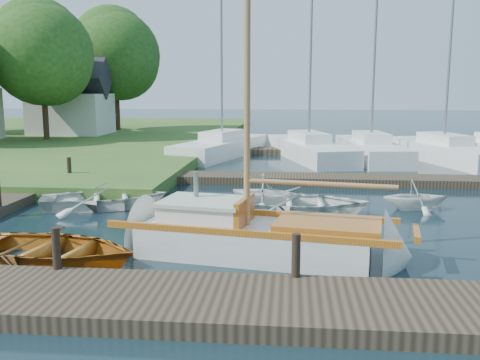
# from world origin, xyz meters

# --- Properties ---
(ground) EXTENTS (160.00, 160.00, 0.00)m
(ground) POSITION_xyz_m (0.00, 0.00, 0.00)
(ground) COLOR black
(ground) RESTS_ON ground
(near_dock) EXTENTS (18.00, 2.20, 0.30)m
(near_dock) POSITION_xyz_m (0.00, -6.00, 0.15)
(near_dock) COLOR #2E261A
(near_dock) RESTS_ON ground
(left_dock) EXTENTS (2.20, 18.00, 0.30)m
(left_dock) POSITION_xyz_m (-8.00, 2.00, 0.15)
(left_dock) COLOR #2E261A
(left_dock) RESTS_ON ground
(far_dock) EXTENTS (14.00, 1.60, 0.30)m
(far_dock) POSITION_xyz_m (2.00, 6.50, 0.15)
(far_dock) COLOR #2E261A
(far_dock) RESTS_ON ground
(pontoon) EXTENTS (30.00, 1.60, 0.30)m
(pontoon) POSITION_xyz_m (10.00, 16.00, 0.15)
(pontoon) COLOR #2E261A
(pontoon) RESTS_ON ground
(mooring_post_1) EXTENTS (0.16, 0.16, 0.80)m
(mooring_post_1) POSITION_xyz_m (-3.00, -5.00, 0.70)
(mooring_post_1) COLOR black
(mooring_post_1) RESTS_ON near_dock
(mooring_post_2) EXTENTS (0.16, 0.16, 0.80)m
(mooring_post_2) POSITION_xyz_m (1.50, -5.00, 0.70)
(mooring_post_2) COLOR black
(mooring_post_2) RESTS_ON near_dock
(mooring_post_5) EXTENTS (0.16, 0.16, 0.80)m
(mooring_post_5) POSITION_xyz_m (-7.00, 5.00, 0.70)
(mooring_post_5) COLOR black
(mooring_post_5) RESTS_ON left_dock
(sailboat) EXTENTS (7.38, 3.16, 9.83)m
(sailboat) POSITION_xyz_m (0.79, -2.87, 0.34)
(sailboat) COLOR silver
(sailboat) RESTS_ON ground
(dinghy) EXTENTS (4.29, 3.38, 0.80)m
(dinghy) POSITION_xyz_m (-3.71, -3.80, 0.40)
(dinghy) COLOR #973B12
(dinghy) RESTS_ON ground
(tender_a) EXTENTS (4.55, 3.88, 0.80)m
(tender_a) POSITION_xyz_m (-4.39, 1.50, 0.40)
(tender_a) COLOR silver
(tender_a) RESTS_ON ground
(tender_b) EXTENTS (2.63, 2.41, 1.16)m
(tender_b) POSITION_xyz_m (0.62, 2.00, 0.58)
(tender_b) COLOR silver
(tender_b) RESTS_ON ground
(tender_c) EXTENTS (4.15, 2.97, 0.86)m
(tender_c) POSITION_xyz_m (1.60, 1.14, 0.43)
(tender_c) COLOR silver
(tender_c) RESTS_ON ground
(tender_d) EXTENTS (2.14, 1.91, 1.03)m
(tender_d) POSITION_xyz_m (5.19, 2.11, 0.51)
(tender_d) COLOR silver
(tender_d) RESTS_ON ground
(marina_boat_0) EXTENTS (4.66, 8.88, 10.90)m
(marina_boat_0) POSITION_xyz_m (-2.40, 14.56, 0.57)
(marina_boat_0) COLOR silver
(marina_boat_0) RESTS_ON ground
(marina_boat_1) EXTENTS (4.69, 9.51, 10.75)m
(marina_boat_1) POSITION_xyz_m (2.30, 13.99, 0.56)
(marina_boat_1) COLOR silver
(marina_boat_1) RESTS_ON ground
(marina_boat_2) EXTENTS (2.99, 8.87, 12.53)m
(marina_boat_2) POSITION_xyz_m (5.54, 14.11, 0.58)
(marina_boat_2) COLOR silver
(marina_boat_2) RESTS_ON ground
(marina_boat_3) EXTENTS (4.63, 9.04, 11.57)m
(marina_boat_3) POSITION_xyz_m (9.10, 13.56, 0.57)
(marina_boat_3) COLOR silver
(marina_boat_3) RESTS_ON ground
(house_c) EXTENTS (5.25, 4.00, 5.28)m
(house_c) POSITION_xyz_m (-14.00, 22.00, 2.58)
(house_c) COLOR beige
(house_c) RESTS_ON shore
(tree_3) EXTENTS (6.41, 6.38, 8.74)m
(tree_3) POSITION_xyz_m (-14.00, 18.05, 5.81)
(tree_3) COLOR #332114
(tree_3) RESTS_ON shore
(tree_7) EXTENTS (6.83, 6.83, 9.38)m
(tree_7) POSITION_xyz_m (-12.00, 26.05, 6.20)
(tree_7) COLOR #332114
(tree_7) RESTS_ON shore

